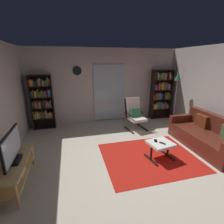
# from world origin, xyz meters

# --- Properties ---
(ground_plane) EXTENTS (7.02, 7.02, 0.00)m
(ground_plane) POSITION_xyz_m (0.00, 0.00, 0.00)
(ground_plane) COLOR beige
(wall_back) EXTENTS (5.60, 0.06, 2.60)m
(wall_back) POSITION_xyz_m (0.00, 2.90, 1.30)
(wall_back) COLOR beige
(wall_back) RESTS_ON ground
(glass_door_panel) EXTENTS (1.10, 0.01, 2.00)m
(glass_door_panel) POSITION_xyz_m (0.12, 2.83, 1.05)
(glass_door_panel) COLOR silver
(area_rug) EXTENTS (2.14, 1.78, 0.01)m
(area_rug) POSITION_xyz_m (0.44, 0.13, 0.00)
(area_rug) COLOR red
(area_rug) RESTS_ON ground
(tv_stand) EXTENTS (0.42, 1.29, 0.47)m
(tv_stand) POSITION_xyz_m (-2.30, -0.09, 0.31)
(tv_stand) COLOR tan
(tv_stand) RESTS_ON ground
(television) EXTENTS (0.20, 0.89, 0.56)m
(television) POSITION_xyz_m (-2.29, -0.08, 0.74)
(television) COLOR black
(television) RESTS_ON tv_stand
(bookshelf_near_tv) EXTENTS (0.68, 0.30, 1.75)m
(bookshelf_near_tv) POSITION_xyz_m (-2.15, 2.66, 0.94)
(bookshelf_near_tv) COLOR black
(bookshelf_near_tv) RESTS_ON ground
(bookshelf_near_sofa) EXTENTS (0.78, 0.30, 1.86)m
(bookshelf_near_sofa) POSITION_xyz_m (2.13, 2.67, 1.00)
(bookshelf_near_sofa) COLOR black
(bookshelf_near_sofa) RESTS_ON ground
(leather_sofa) EXTENTS (0.86, 1.94, 0.83)m
(leather_sofa) POSITION_xyz_m (2.10, 0.22, 0.30)
(leather_sofa) COLOR #582318
(leather_sofa) RESTS_ON ground
(lounge_armchair) EXTENTS (0.65, 0.73, 1.02)m
(lounge_armchair) POSITION_xyz_m (0.75, 1.86, 0.53)
(lounge_armchair) COLOR black
(lounge_armchair) RESTS_ON ground
(ottoman) EXTENTS (0.59, 0.56, 0.41)m
(ottoman) POSITION_xyz_m (0.65, 0.03, 0.34)
(ottoman) COLOR white
(ottoman) RESTS_ON ground
(tv_remote) EXTENTS (0.11, 0.14, 0.02)m
(tv_remote) POSITION_xyz_m (0.66, -0.03, 0.42)
(tv_remote) COLOR black
(tv_remote) RESTS_ON ottoman
(cell_phone) EXTENTS (0.11, 0.15, 0.01)m
(cell_phone) POSITION_xyz_m (0.57, 0.12, 0.41)
(cell_phone) COLOR black
(cell_phone) RESTS_ON ottoman
(floor_lamp_by_shelf) EXTENTS (0.22, 0.22, 1.82)m
(floor_lamp_by_shelf) POSITION_xyz_m (2.30, 1.97, 1.51)
(floor_lamp_by_shelf) COLOR #A5A5AD
(floor_lamp_by_shelf) RESTS_ON ground
(wall_clock) EXTENTS (0.29, 0.03, 0.29)m
(wall_clock) POSITION_xyz_m (-0.97, 2.82, 1.85)
(wall_clock) COLOR silver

